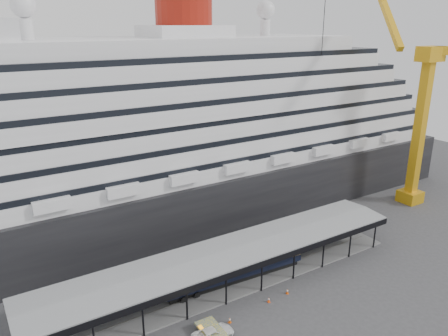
{
  "coord_description": "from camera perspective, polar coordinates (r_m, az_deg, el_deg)",
  "views": [
    {
      "loc": [
        -29.22,
        -40.36,
        35.28
      ],
      "look_at": [
        1.24,
        8.0,
        16.24
      ],
      "focal_mm": 35.0,
      "sensor_mm": 36.0,
      "label": 1
    }
  ],
  "objects": [
    {
      "name": "traffic_cone_mid",
      "position": [
        60.79,
        5.87,
        -16.74
      ],
      "size": [
        0.44,
        0.44,
        0.74
      ],
      "rotation": [
        0.0,
        0.0,
        -0.18
      ],
      "color": "#E9490C",
      "rests_on": "ground"
    },
    {
      "name": "ground",
      "position": [
        61.05,
        3.15,
        -16.91
      ],
      "size": [
        200.0,
        200.0,
        0.0
      ],
      "primitive_type": "plane",
      "color": "#39393B",
      "rests_on": "ground"
    },
    {
      "name": "traffic_cone_right",
      "position": [
        62.67,
        8.28,
        -15.64
      ],
      "size": [
        0.52,
        0.52,
        0.76
      ],
      "rotation": [
        0.0,
        0.0,
        -0.41
      ],
      "color": "#E3530C",
      "rests_on": "ground"
    },
    {
      "name": "platform_canopy",
      "position": [
        63.2,
        0.51,
        -12.96
      ],
      "size": [
        56.0,
        9.18,
        5.3
      ],
      "color": "slate",
      "rests_on": "ground"
    },
    {
      "name": "traffic_cone_left",
      "position": [
        57.12,
        0.75,
        -19.24
      ],
      "size": [
        0.5,
        0.5,
        0.76
      ],
      "rotation": [
        0.0,
        0.0,
        0.36
      ],
      "color": "#D14F0B",
      "rests_on": "ground"
    },
    {
      "name": "cruise_ship",
      "position": [
        79.87,
        -10.01,
        5.9
      ],
      "size": [
        130.0,
        30.0,
        43.9
      ],
      "color": "black",
      "rests_on": "ground"
    },
    {
      "name": "crane_yellow",
      "position": [
        92.98,
        23.94,
        7.37
      ],
      "size": [
        23.83,
        18.78,
        47.6
      ],
      "color": "#CB9012",
      "rests_on": "ground"
    },
    {
      "name": "port_truck",
      "position": [
        54.66,
        -1.42,
        -20.81
      ],
      "size": [
        5.18,
        2.54,
        1.42
      ],
      "primitive_type": "imported",
      "rotation": [
        0.0,
        0.0,
        1.53
      ],
      "color": "white",
      "rests_on": "ground"
    },
    {
      "name": "pullman_carriage",
      "position": [
        63.6,
        1.38,
        -12.5
      ],
      "size": [
        21.9,
        4.12,
        21.37
      ],
      "rotation": [
        0.0,
        0.0,
        -0.06
      ],
      "color": "black",
      "rests_on": "ground"
    }
  ]
}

